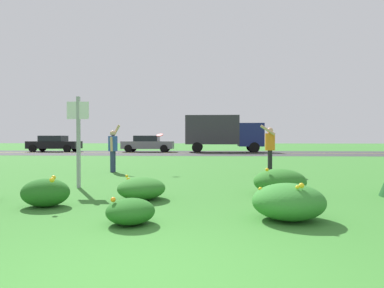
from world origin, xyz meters
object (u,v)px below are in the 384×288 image
Objects in this scene: frisbee_red at (160,135)px; car_black_leftmost at (54,144)px; person_catcher_orange_shirt at (270,146)px; person_thrower_blue_shirt at (113,147)px; car_gray_center_left at (148,144)px; sign_post_near_path at (78,132)px; box_truck_navy at (222,132)px.

car_black_leftmost is at bearing 124.29° from frisbee_red.
car_black_leftmost is (-16.17, 18.26, -0.24)m from person_catcher_orange_shirt.
person_thrower_blue_shirt reaches higher than car_gray_center_left.
sign_post_near_path is at bearing -84.17° from car_gray_center_left.
person_thrower_blue_shirt is at bearing -59.52° from car_black_leftmost.
car_gray_center_left is at bearing 95.83° from sign_post_near_path.
car_gray_center_left is (-3.75, 17.99, -0.63)m from frisbee_red.
car_gray_center_left is (-1.98, 17.83, -0.18)m from person_thrower_blue_shirt.
person_catcher_orange_shirt is 24.39m from car_black_leftmost.
car_black_leftmost is 0.67× the size of box_truck_navy.
box_truck_navy reaches higher than car_gray_center_left.
car_black_leftmost is 15.19m from box_truck_navy.
sign_post_near_path is 9.05× the size of frisbee_red.
box_truck_navy reaches higher than sign_post_near_path.
sign_post_near_path reaches higher than person_thrower_blue_shirt.
person_thrower_blue_shirt reaches higher than frisbee_red.
box_truck_navy is at bearing 93.20° from person_catcher_orange_shirt.
person_thrower_blue_shirt is 1.03× the size of person_catcher_orange_shirt.
car_black_leftmost is (-10.75, 21.81, -0.67)m from sign_post_near_path.
box_truck_navy is (15.15, -0.00, 1.06)m from car_black_leftmost.
sign_post_near_path reaches higher than frisbee_red.
frisbee_red is at bearing -5.27° from person_thrower_blue_shirt.
person_thrower_blue_shirt is at bearing 93.63° from sign_post_near_path.
car_black_leftmost is 8.52m from car_gray_center_left.
car_gray_center_left is 6.72m from box_truck_navy.
car_black_leftmost is at bearing 180.00° from car_gray_center_left.
person_thrower_blue_shirt is (-0.25, 3.98, -0.49)m from sign_post_near_path.
sign_post_near_path reaches higher than car_black_leftmost.
person_thrower_blue_shirt is at bearing 174.73° from frisbee_red.
box_truck_navy is at bearing 75.36° from person_thrower_blue_shirt.
person_catcher_orange_shirt is 6.72× the size of frisbee_red.
person_catcher_orange_shirt is (5.68, -0.43, 0.06)m from person_thrower_blue_shirt.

